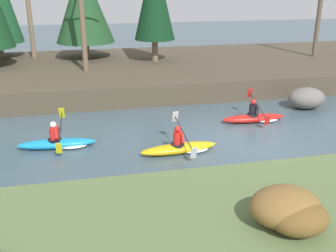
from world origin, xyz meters
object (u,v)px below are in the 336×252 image
at_px(kayaker_middle, 182,147).
at_px(boulder_midstream, 307,98).
at_px(kayaker_lead, 256,117).
at_px(kayaker_trailing, 60,143).

bearing_deg(kayaker_middle, boulder_midstream, 22.98).
relative_size(kayaker_lead, kayaker_trailing, 1.00).
height_order(kayaker_lead, boulder_midstream, kayaker_lead).
relative_size(kayaker_lead, kayaker_middle, 0.99).
distance_m(kayaker_lead, boulder_midstream, 3.35).
distance_m(kayaker_lead, kayaker_trailing, 8.04).
distance_m(kayaker_middle, boulder_midstream, 7.83).
distance_m(kayaker_lead, kayaker_middle, 4.52).
height_order(kayaker_middle, boulder_midstream, kayaker_middle).
relative_size(kayaker_lead, boulder_midstream, 1.60).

